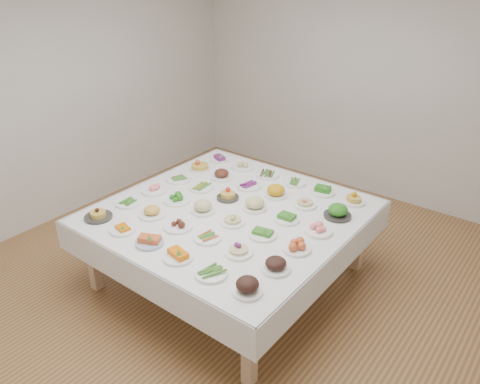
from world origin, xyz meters
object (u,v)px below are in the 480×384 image
Objects in this scene: dish_35 at (354,198)px; dish_0 at (98,213)px; display_table at (230,217)px; dish_18 at (179,179)px.

dish_0 is at bearing -135.18° from dish_35.
dish_0 is 1.15× the size of dish_35.
dish_35 is at bearing 44.82° from dish_0.
dish_35 reaches higher than display_table.
dish_0 reaches higher than display_table.
dish_18 is at bearing -158.36° from dish_35.
dish_35 is (0.83, 0.83, 0.12)m from display_table.
dish_18 is 1.17× the size of dish_35.
display_table is at bearing -134.98° from dish_35.
display_table is 8.91× the size of dish_18.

